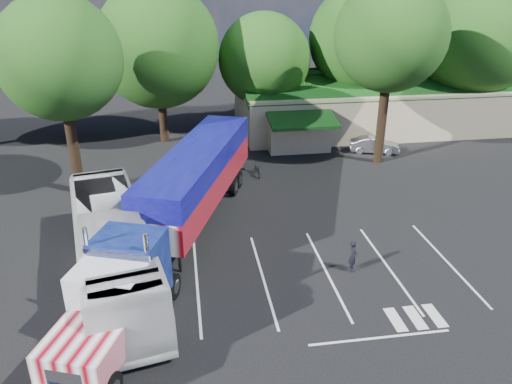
{
  "coord_description": "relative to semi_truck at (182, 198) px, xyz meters",
  "views": [
    {
      "loc": [
        -3.45,
        -26.17,
        13.72
      ],
      "look_at": [
        0.54,
        -0.24,
        2.0
      ],
      "focal_mm": 35.0,
      "sensor_mm": 36.0,
      "label": 1
    }
  ],
  "objects": [
    {
      "name": "bicycle",
      "position": [
        5.46,
        9.02,
        -2.18
      ],
      "size": [
        0.73,
        1.77,
        0.91
      ],
      "primitive_type": "imported",
      "rotation": [
        0.0,
        0.0,
        0.07
      ],
      "color": "black",
      "rests_on": "ground"
    },
    {
      "name": "tree_row_d",
      "position": [
        7.66,
        19.35,
        3.95
      ],
      "size": [
        8.0,
        8.0,
        10.6
      ],
      "color": "black",
      "rests_on": "ground"
    },
    {
      "name": "tree_near_right",
      "position": [
        15.16,
        10.35,
        6.83
      ],
      "size": [
        8.0,
        8.0,
        13.5
      ],
      "color": "black",
      "rests_on": "ground"
    },
    {
      "name": "woman",
      "position": [
        8.16,
        -4.15,
        -1.81
      ],
      "size": [
        0.53,
        0.68,
        1.65
      ],
      "primitive_type": "imported",
      "rotation": [
        0.0,
        0.0,
        1.33
      ],
      "color": "black",
      "rests_on": "ground"
    },
    {
      "name": "tree_row_f",
      "position": [
        26.66,
        18.65,
        5.16
      ],
      "size": [
        10.4,
        10.4,
        13.0
      ],
      "color": "black",
      "rests_on": "ground"
    },
    {
      "name": "silver_sedan",
      "position": [
        15.66,
        12.45,
        -1.99
      ],
      "size": [
        4.13,
        2.5,
        1.29
      ],
      "primitive_type": "imported",
      "rotation": [
        0.0,
        0.0,
        1.26
      ],
      "color": "#A2A3AA",
      "rests_on": "ground"
    },
    {
      "name": "tour_bus",
      "position": [
        -3.34,
        -3.35,
        -0.79
      ],
      "size": [
        5.79,
        13.63,
        3.7
      ],
      "primitive_type": "imported",
      "rotation": [
        0.0,
        0.0,
        0.21
      ],
      "color": "silver",
      "rests_on": "ground"
    },
    {
      "name": "ground",
      "position": [
        3.66,
        1.85,
        -2.63
      ],
      "size": [
        120.0,
        120.0,
        0.0
      ],
      "primitive_type": "plane",
      "color": "black",
      "rests_on": "ground"
    },
    {
      "name": "tree_row_b",
      "position": [
        -9.34,
        19.65,
        4.5
      ],
      "size": [
        8.4,
        8.4,
        11.35
      ],
      "color": "black",
      "rests_on": "ground"
    },
    {
      "name": "tree_near_left",
      "position": [
        -6.84,
        7.85,
        6.18
      ],
      "size": [
        7.6,
        7.6,
        12.65
      ],
      "color": "black",
      "rests_on": "ground"
    },
    {
      "name": "event_hall",
      "position": [
        17.4,
        19.66,
        -0.42
      ],
      "size": [
        24.2,
        14.12,
        5.55
      ],
      "color": "#C2AF90",
      "rests_on": "ground"
    },
    {
      "name": "tree_row_c",
      "position": [
        -1.34,
        18.05,
        5.4
      ],
      "size": [
        10.0,
        10.0,
        13.05
      ],
      "color": "black",
      "rests_on": "ground"
    },
    {
      "name": "semi_truck",
      "position": [
        0.0,
        0.0,
        0.0
      ],
      "size": [
        10.2,
        21.79,
        4.66
      ],
      "rotation": [
        0.0,
        0.0,
        -0.35
      ],
      "color": "black",
      "rests_on": "ground"
    },
    {
      "name": "tree_row_e",
      "position": [
        16.66,
        19.85,
        5.45
      ],
      "size": [
        9.6,
        9.6,
        12.9
      ],
      "color": "black",
      "rests_on": "ground"
    }
  ]
}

